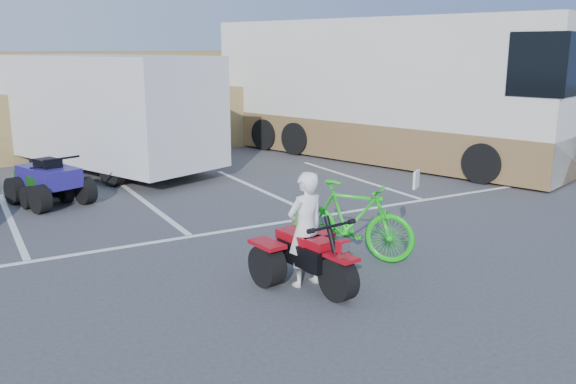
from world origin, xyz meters
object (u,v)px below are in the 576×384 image
rider (306,229)px  rv_motorhome (382,100)px  red_trike_atv (312,288)px  cargo_trailer (106,109)px  green_dirt_bike (351,220)px  quad_atv_blue (51,204)px  quad_atv_green (40,201)px

rider → rv_motorhome: bearing=-141.7°
red_trike_atv → cargo_trailer: size_ratio=0.22×
red_trike_atv → cargo_trailer: cargo_trailer is taller
green_dirt_bike → quad_atv_blue: (-3.65, 5.95, -0.62)m
red_trike_atv → cargo_trailer: (-0.47, 9.76, 1.66)m
red_trike_atv → rider: (-0.02, 0.15, 0.82)m
green_dirt_bike → quad_atv_green: bearing=85.8°
rider → red_trike_atv: bearing=90.0°
quad_atv_green → rv_motorhome: bearing=-8.2°
red_trike_atv → green_dirt_bike: (1.20, 0.78, 0.62)m
green_dirt_bike → cargo_trailer: cargo_trailer is taller
rv_motorhome → quad_atv_blue: bearing=167.8°
quad_atv_green → cargo_trailer: bearing=38.8°
red_trike_atv → rv_motorhome: rv_motorhome is taller
rider → quad_atv_blue: rider is taller
red_trike_atv → rv_motorhome: bearing=39.0°
rv_motorhome → quad_atv_green: (-9.84, -0.73, -1.74)m
cargo_trailer → quad_atv_green: bearing=-151.2°
red_trike_atv → cargo_trailer: 9.91m
green_dirt_bike → cargo_trailer: size_ratio=0.29×
rv_motorhome → quad_atv_green: rv_motorhome is taller
green_dirt_bike → quad_atv_blue: 7.00m
rider → rv_motorhome: (7.23, 7.65, 0.92)m
red_trike_atv → green_dirt_bike: 1.56m
green_dirt_bike → rv_motorhome: 9.31m
rv_motorhome → quad_atv_blue: (-9.66, -1.07, -1.74)m
quad_atv_blue → rv_motorhome: bearing=-12.6°
red_trike_atv → rider: size_ratio=0.97×
red_trike_atv → quad_atv_green: bearing=102.1°
rv_motorhome → quad_atv_blue: rv_motorhome is taller
red_trike_atv → rv_motorhome: size_ratio=0.14×
red_trike_atv → green_dirt_bike: green_dirt_bike is taller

